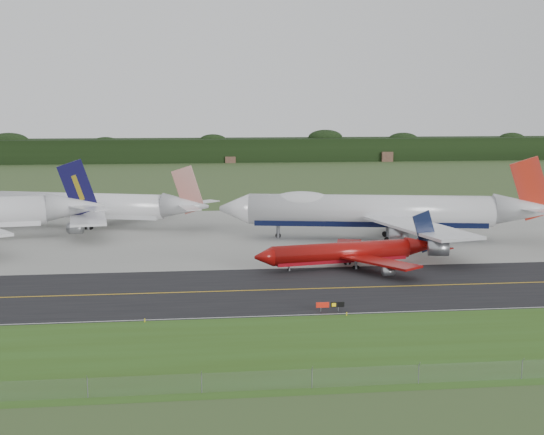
{
  "coord_description": "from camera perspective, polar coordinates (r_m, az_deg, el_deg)",
  "views": [
    {
      "loc": [
        -19.4,
        -125.9,
        30.93
      ],
      "look_at": [
        -2.29,
        22.0,
        8.21
      ],
      "focal_mm": 50.0,
      "sensor_mm": 36.0,
      "label": 1
    }
  ],
  "objects": [
    {
      "name": "apron",
      "position": [
        180.63,
        -0.34,
        -1.18
      ],
      "size": [
        400.0,
        78.0,
        0.01
      ],
      "primitive_type": "cube",
      "color": "gray",
      "rests_on": "ground"
    },
    {
      "name": "horizon_treeline",
      "position": [
        400.95,
        -3.83,
        5.02
      ],
      "size": [
        700.0,
        25.0,
        12.0
      ],
      "color": "black",
      "rests_on": "ground"
    },
    {
      "name": "taxiway",
      "position": [
        127.25,
        2.38,
        -5.39
      ],
      "size": [
        400.0,
        32.0,
        0.02
      ],
      "primitive_type": "cube",
      "color": "black",
      "rests_on": "ground"
    },
    {
      "name": "perimeter_fence",
      "position": [
        85.65,
        7.07,
        -11.78
      ],
      "size": [
        320.0,
        0.1,
        320.0
      ],
      "color": "slate",
      "rests_on": "ground"
    },
    {
      "name": "taxiway_sign",
      "position": [
        113.97,
        4.4,
        -6.58
      ],
      "size": [
        4.25,
        0.25,
        1.41
      ],
      "color": "slate",
      "rests_on": "ground"
    },
    {
      "name": "jet_star_tail",
      "position": [
        193.33,
        -13.36,
        0.82
      ],
      "size": [
        59.17,
        48.25,
        15.93
      ],
      "color": "silver",
      "rests_on": "ground"
    },
    {
      "name": "jet_ba_747",
      "position": [
        172.85,
        8.3,
        0.48
      ],
      "size": [
        76.16,
        62.22,
        19.24
      ],
      "color": "silver",
      "rests_on": "ground"
    },
    {
      "name": "edge_marker_left",
      "position": [
        109.94,
        -9.56,
        -7.65
      ],
      "size": [
        0.16,
        0.16,
        0.5
      ],
      "primitive_type": "cylinder",
      "color": "yellow",
      "rests_on": "ground"
    },
    {
      "name": "taxiway_edge_line",
      "position": [
        112.49,
        3.62,
        -7.29
      ],
      "size": [
        400.0,
        0.25,
        0.0
      ],
      "primitive_type": "cube",
      "color": "silver",
      "rests_on": "taxiway"
    },
    {
      "name": "grass_verge",
      "position": [
        97.96,
        5.24,
        -9.76
      ],
      "size": [
        400.0,
        30.0,
        0.01
      ],
      "primitive_type": "cube",
      "color": "#324F17",
      "rests_on": "ground"
    },
    {
      "name": "edge_marker_center",
      "position": [
        112.2,
        5.64,
        -7.24
      ],
      "size": [
        0.16,
        0.16,
        0.5
      ],
      "primitive_type": "cylinder",
      "color": "yellow",
      "rests_on": "ground"
    },
    {
      "name": "jet_red_737",
      "position": [
        144.09,
        6.0,
        -2.62
      ],
      "size": [
        37.71,
        30.35,
        10.22
      ],
      "color": "maroon",
      "rests_on": "ground"
    },
    {
      "name": "taxiway_centreline",
      "position": [
        127.25,
        2.38,
        -5.39
      ],
      "size": [
        400.0,
        0.4,
        0.0
      ],
      "primitive_type": "cube",
      "color": "gold",
      "rests_on": "taxiway"
    },
    {
      "name": "ground",
      "position": [
        131.09,
        2.11,
        -4.98
      ],
      "size": [
        600.0,
        600.0,
        0.0
      ],
      "primitive_type": "plane",
      "color": "#2E431F",
      "rests_on": "ground"
    }
  ]
}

